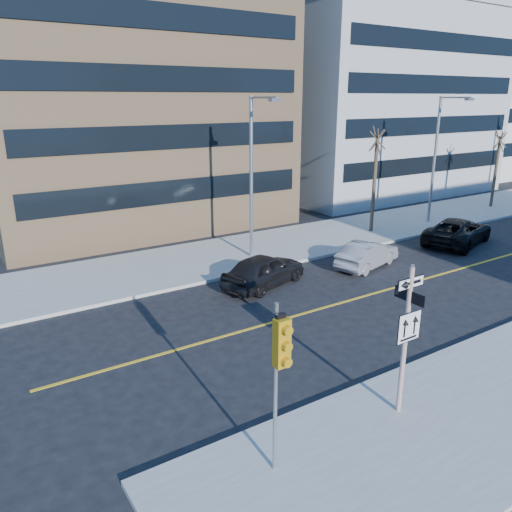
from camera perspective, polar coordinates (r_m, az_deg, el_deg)
ground at (r=15.84m, az=8.95°, el=-13.10°), size 120.00×120.00×0.00m
far_sidewalk at (r=35.95m, az=17.79°, el=4.00°), size 66.00×6.00×0.15m
road_centerline at (r=26.73m, az=22.63°, el=-1.25°), size 40.00×0.14×0.01m
sign_pole at (r=13.19m, az=16.80°, el=-8.31°), size 0.92×0.92×4.06m
traffic_signal at (r=10.33m, az=2.81°, el=-11.39°), size 0.32×0.45×4.00m
parked_car_a at (r=22.11m, az=0.91°, el=-1.63°), size 2.97×4.67×1.48m
parked_car_b at (r=25.22m, az=12.61°, el=0.19°), size 2.40×4.22×1.32m
parked_car_c at (r=30.80m, az=22.08°, el=2.65°), size 3.95×5.91×1.51m
streetlight_a at (r=24.85m, az=-0.25°, el=10.05°), size 0.55×2.25×8.00m
streetlight_b at (r=34.45m, az=20.13°, el=11.13°), size 0.55×2.25×8.00m
street_tree_west at (r=30.93m, az=13.69°, el=12.50°), size 1.80×1.80×6.35m
street_tree_east at (r=41.50m, az=26.10°, el=11.64°), size 1.80×1.80×5.75m
building_brick at (r=36.76m, az=-15.89°, el=18.52°), size 18.00×18.00×18.00m
building_grey_mid at (r=47.58m, az=11.96°, el=16.64°), size 20.00×16.00×15.00m
building_grey_far at (r=65.71m, az=23.76°, el=16.20°), size 18.00×18.00×16.00m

